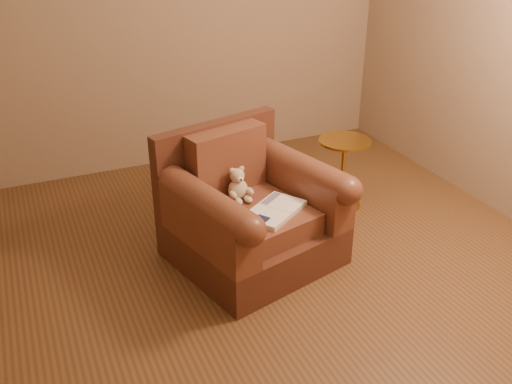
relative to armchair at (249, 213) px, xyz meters
name	(u,v)px	position (x,y,z in m)	size (l,w,h in m)	color
floor	(260,283)	(-0.06, -0.30, -0.32)	(4.00, 4.00, 0.00)	brown
armchair	(249,213)	(0.00, 0.00, 0.00)	(1.10, 1.07, 0.82)	#4A2618
teddy_bear	(239,187)	(-0.04, 0.07, 0.16)	(0.16, 0.18, 0.22)	tan
guidebook	(275,211)	(0.09, -0.18, 0.09)	(0.46, 0.42, 0.03)	beige
side_table	(343,171)	(0.91, 0.36, -0.03)	(0.38, 0.38, 0.53)	gold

